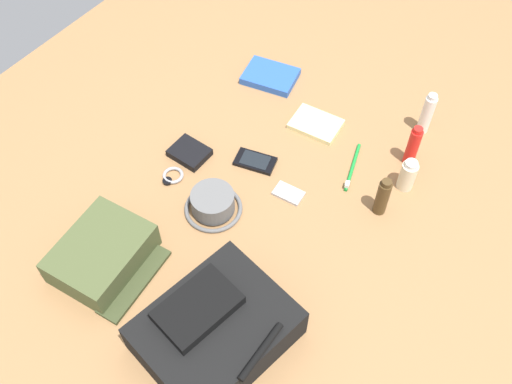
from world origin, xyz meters
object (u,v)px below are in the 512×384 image
toiletry_pouch (103,255)px  notepad (316,124)px  media_player (288,193)px  cell_phone (255,161)px  backpack (215,330)px  sunscreen_spray (413,146)px  wristwatch (172,176)px  paperback_novel (270,77)px  toothbrush (352,169)px  cologne_bottle (382,197)px  bucket_hat (213,204)px  wallet (190,153)px  toothpaste_tube (427,114)px  lotion_bottle (408,175)px

toiletry_pouch → notepad: (-0.74, 0.19, -0.03)m
media_player → notepad: notepad is taller
notepad → cell_phone: bearing=-22.0°
backpack → toiletry_pouch: backpack is taller
sunscreen_spray → media_player: 0.39m
sunscreen_spray → wristwatch: 0.71m
paperback_novel → media_player: bearing=40.6°
toiletry_pouch → notepad: bearing=165.2°
media_player → toothbrush: (-0.18, 0.11, 0.00)m
sunscreen_spray → cell_phone: sunscreen_spray is taller
cologne_bottle → media_player: cologne_bottle is taller
bucket_hat → notepad: bucket_hat is taller
toothbrush → wallet: (0.23, -0.43, 0.01)m
notepad → wristwatch: bearing=-34.8°
cell_phone → sunscreen_spray: bearing=125.9°
toothpaste_tube → media_player: bearing=-24.4°
notepad → sunscreen_spray: bearing=91.7°
paperback_novel → toiletry_pouch: bearing=2.9°
lotion_bottle → cell_phone: 0.44m
backpack → cell_phone: bearing=-154.5°
toothbrush → cologne_bottle: bearing=58.8°
sunscreen_spray → paperback_novel: 0.54m
sunscreen_spray → toothbrush: sunscreen_spray is taller
toiletry_pouch → toothbrush: size_ratio=1.50×
cell_phone → backpack: bearing=25.5°
bucket_hat → lotion_bottle: size_ratio=1.53×
cologne_bottle → cell_phone: size_ratio=1.01×
bucket_hat → backpack: bearing=38.6°
toothpaste_tube → lotion_bottle: 0.24m
paperback_novel → wristwatch: 0.51m
sunscreen_spray → toiletry_pouch: bearing=-32.7°
bucket_hat → sunscreen_spray: sunscreen_spray is taller
cell_phone → media_player: (0.04, 0.15, -0.00)m
cologne_bottle → toothpaste_tube: bearing=-174.3°
lotion_bottle → wristwatch: size_ratio=1.51×
cologne_bottle → media_player: 0.27m
lotion_bottle → cell_phone: lotion_bottle is taller
wristwatch → wallet: wallet is taller
sunscreen_spray → lotion_bottle: 0.10m
backpack → sunscreen_spray: bearing=170.5°
bucket_hat → toothpaste_tube: 0.71m
backpack → bucket_hat: 0.38m
notepad → bucket_hat: bearing=-14.0°
toiletry_pouch → toothpaste_tube: (-0.91, 0.47, 0.03)m
lotion_bottle → media_player: (0.22, -0.26, -0.05)m
media_player → wristwatch: size_ratio=1.23×
cell_phone → toothbrush: toothbrush is taller
backpack → bucket_hat: size_ratio=2.37×
notepad → wallet: bearing=-42.8°
toothpaste_tube → toothbrush: size_ratio=0.85×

